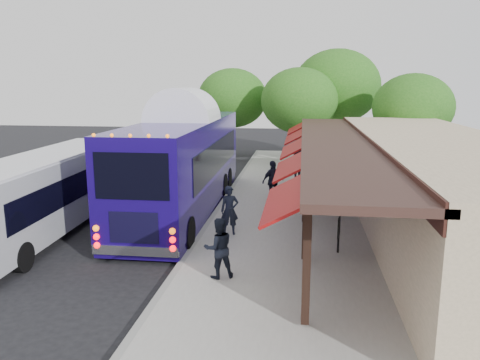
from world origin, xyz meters
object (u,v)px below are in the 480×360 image
at_px(coach_bus, 184,159).
at_px(ped_b, 219,248).
at_px(city_bus, 48,190).
at_px(ped_c, 273,181).
at_px(ped_a, 230,210).
at_px(ped_d, 297,165).
at_px(sign_board, 339,229).

xyz_separation_m(coach_bus, ped_b, (2.84, -7.46, -1.26)).
xyz_separation_m(city_bus, ped_c, (8.09, 5.19, -0.52)).
height_order(ped_a, ped_d, ped_d).
bearing_deg(coach_bus, ped_c, 20.52).
distance_m(coach_bus, ped_c, 4.23).
bearing_deg(ped_a, city_bus, 166.33).
distance_m(ped_a, sign_board, 4.01).
xyz_separation_m(coach_bus, ped_d, (4.85, 5.89, -1.14)).
bearing_deg(city_bus, ped_a, -1.36).
distance_m(ped_b, sign_board, 4.23).
bearing_deg(ped_c, city_bus, -1.98).
distance_m(ped_c, sign_board, 6.97).
distance_m(ped_a, ped_b, 3.85).
relative_size(city_bus, ped_c, 5.78).
bearing_deg(ped_a, ped_b, -100.29).
xyz_separation_m(city_bus, ped_b, (7.13, -3.73, -0.61)).
bearing_deg(ped_c, coach_bus, -13.56).
bearing_deg(sign_board, ped_b, -134.91).
bearing_deg(coach_bus, sign_board, -39.21).
relative_size(coach_bus, ped_d, 6.78).
bearing_deg(ped_a, ped_d, 61.87).
relative_size(coach_bus, ped_c, 7.01).
bearing_deg(ped_c, ped_a, 41.61).
height_order(coach_bus, ped_b, coach_bus).
bearing_deg(ped_b, ped_d, -123.05).
xyz_separation_m(city_bus, ped_a, (6.85, 0.11, -0.58)).
bearing_deg(ped_b, sign_board, -169.48).
relative_size(ped_a, ped_b, 1.03).
bearing_deg(ped_c, ped_b, 49.20).
height_order(ped_b, ped_d, ped_d).
bearing_deg(coach_bus, ped_d, 49.94).
distance_m(coach_bus, ped_a, 4.60).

